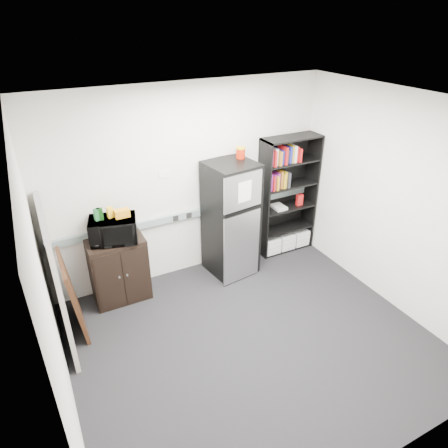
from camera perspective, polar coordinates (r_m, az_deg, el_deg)
name	(u,v)px	position (r m, az deg, el deg)	size (l,w,h in m)	color
floor	(252,340)	(4.92, 3.96, -16.19)	(4.00, 4.00, 0.00)	black
wall_back	(189,184)	(5.50, -4.96, 5.77)	(4.00, 0.02, 2.70)	white
wall_right	(396,204)	(5.33, 23.32, 2.68)	(0.02, 3.50, 2.70)	white
wall_left	(47,299)	(3.63, -23.92, -9.73)	(0.02, 3.50, 2.70)	white
ceiling	(262,107)	(3.60, 5.42, 16.24)	(4.00, 3.50, 0.02)	white
electrical_raceway	(192,214)	(5.66, -4.66, 1.45)	(3.92, 0.05, 0.10)	gray
wall_note	(164,174)	(5.31, -8.53, 7.04)	(0.14, 0.00, 0.10)	white
bookshelf	(287,197)	(6.22, 9.00, 3.87)	(0.90, 0.34, 1.85)	black
cubicle_partition	(57,279)	(4.83, -22.81, -7.30)	(0.06, 1.30, 1.62)	gray
cabinet	(119,269)	(5.43, -14.77, -6.30)	(0.71, 0.48, 0.89)	black
microwave	(113,230)	(5.11, -15.54, -0.81)	(0.57, 0.38, 0.31)	black
snack_box_a	(97,215)	(5.02, -17.66, 1.29)	(0.07, 0.05, 0.15)	#175126
snack_box_b	(100,214)	(5.02, -17.31, 1.37)	(0.07, 0.05, 0.15)	#0B340C
snack_box_c	(110,212)	(5.04, -15.96, 1.61)	(0.07, 0.05, 0.14)	gold
snack_bag	(122,213)	(5.03, -14.36, 1.50)	(0.18, 0.10, 0.10)	orange
refrigerator	(231,220)	(5.63, 1.02, 0.64)	(0.71, 0.74, 1.67)	black
coffee_can	(241,152)	(5.47, 2.38, 10.25)	(0.13, 0.13, 0.17)	#AC1E07
framed_poster	(73,295)	(5.09, -20.77, -9.46)	(0.14, 0.75, 0.97)	black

